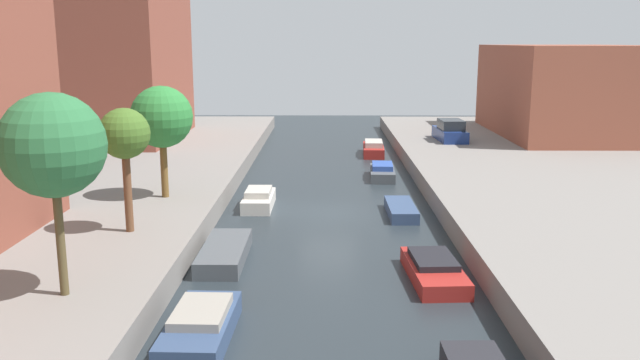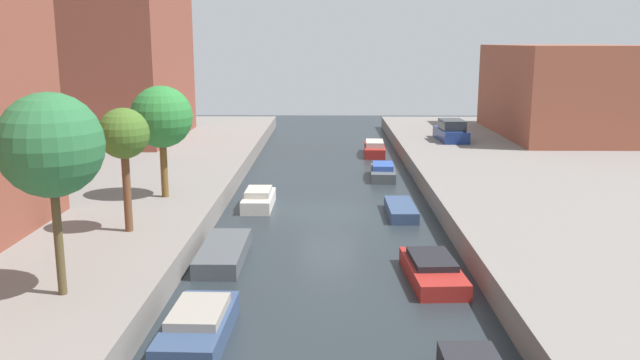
# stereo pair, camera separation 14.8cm
# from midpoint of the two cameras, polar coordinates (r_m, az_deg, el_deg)

# --- Properties ---
(ground_plane) EXTENTS (84.00, 84.00, 0.00)m
(ground_plane) POSITION_cam_midpoint_polar(r_m,az_deg,el_deg) (31.26, 0.86, -2.87)
(ground_plane) COLOR #232B30
(quay_left) EXTENTS (20.00, 64.00, 1.00)m
(quay_left) POSITION_cam_midpoint_polar(r_m,az_deg,el_deg) (34.53, -24.90, -1.72)
(quay_left) COLOR gray
(quay_left) RESTS_ON ground_plane
(low_block_right) EXTENTS (10.00, 15.38, 6.68)m
(low_block_right) POSITION_cam_midpoint_polar(r_m,az_deg,el_deg) (53.44, 20.69, 7.25)
(low_block_right) COLOR brown
(low_block_right) RESTS_ON quay_right
(street_tree_0) EXTENTS (2.85, 2.85, 5.66)m
(street_tree_0) POSITION_cam_midpoint_polar(r_m,az_deg,el_deg) (19.11, -22.04, 2.76)
(street_tree_0) COLOR brown
(street_tree_0) RESTS_ON quay_left
(street_tree_1) EXTENTS (1.86, 1.86, 4.62)m
(street_tree_1) POSITION_cam_midpoint_polar(r_m,az_deg,el_deg) (25.07, -16.44, 3.70)
(street_tree_1) COLOR brown
(street_tree_1) RESTS_ON quay_left
(street_tree_2) EXTENTS (2.77, 2.77, 5.05)m
(street_tree_2) POSITION_cam_midpoint_polar(r_m,az_deg,el_deg) (30.38, -13.39, 5.28)
(street_tree_2) COLOR brown
(street_tree_2) RESTS_ON quay_left
(parked_car) EXTENTS (1.94, 4.37, 1.52)m
(parked_car) POSITION_cam_midpoint_polar(r_m,az_deg,el_deg) (48.22, 11.34, 4.11)
(parked_car) COLOR navy
(parked_car) RESTS_ON quay_right
(moored_boat_left_1) EXTENTS (1.75, 4.07, 0.87)m
(moored_boat_left_1) POSITION_cam_midpoint_polar(r_m,az_deg,el_deg) (18.65, -10.26, -12.30)
(moored_boat_left_1) COLOR #33476B
(moored_boat_left_1) RESTS_ON ground_plane
(moored_boat_left_2) EXTENTS (1.56, 4.42, 0.60)m
(moored_boat_left_2) POSITION_cam_midpoint_polar(r_m,az_deg,el_deg) (24.81, -8.16, -6.23)
(moored_boat_left_2) COLOR #4C5156
(moored_boat_left_2) RESTS_ON ground_plane
(moored_boat_left_3) EXTENTS (1.40, 3.45, 0.92)m
(moored_boat_left_3) POSITION_cam_midpoint_polar(r_m,az_deg,el_deg) (32.40, -5.19, -1.67)
(moored_boat_left_3) COLOR beige
(moored_boat_left_3) RESTS_ON ground_plane
(moored_boat_right_1) EXTENTS (1.87, 4.18, 0.75)m
(moored_boat_right_1) POSITION_cam_midpoint_polar(r_m,az_deg,el_deg) (23.00, 9.88, -7.69)
(moored_boat_right_1) COLOR maroon
(moored_boat_right_1) RESTS_ON ground_plane
(moored_boat_right_2) EXTENTS (1.28, 3.61, 0.52)m
(moored_boat_right_2) POSITION_cam_midpoint_polar(r_m,az_deg,el_deg) (31.06, 7.13, -2.56)
(moored_boat_right_2) COLOR #33476B
(moored_boat_right_2) RESTS_ON ground_plane
(moored_boat_right_3) EXTENTS (1.60, 3.74, 0.88)m
(moored_boat_right_3) POSITION_cam_midpoint_polar(r_m,az_deg,el_deg) (39.27, 5.55, 0.69)
(moored_boat_right_3) COLOR #4C5156
(moored_boat_right_3) RESTS_ON ground_plane
(moored_boat_right_4) EXTENTS (1.62, 4.32, 1.03)m
(moored_boat_right_4) POSITION_cam_midpoint_polar(r_m,az_deg,el_deg) (47.34, 4.81, 2.70)
(moored_boat_right_4) COLOR maroon
(moored_boat_right_4) RESTS_ON ground_plane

